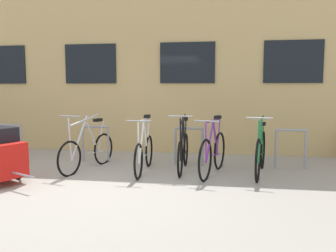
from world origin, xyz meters
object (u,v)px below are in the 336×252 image
at_px(bicycle_white, 144,152).
at_px(bicycle_purple, 213,153).
at_px(bicycle_black, 183,151).
at_px(bicycle_green, 261,152).
at_px(bicycle_silver, 88,150).

height_order(bicycle_white, bicycle_purple, bicycle_purple).
xyz_separation_m(bicycle_black, bicycle_white, (-0.72, -0.23, -0.00)).
bearing_deg(bicycle_green, bicycle_purple, -170.57).
distance_m(bicycle_silver, bicycle_white, 1.13).
xyz_separation_m(bicycle_green, bicycle_white, (-2.15, -0.15, -0.03)).
xyz_separation_m(bicycle_silver, bicycle_green, (3.28, 0.14, 0.03)).
xyz_separation_m(bicycle_silver, bicycle_white, (1.13, -0.01, -0.00)).
distance_m(bicycle_green, bicycle_purple, 0.88).
distance_m(bicycle_black, bicycle_purple, 0.61).
xyz_separation_m(bicycle_black, bicycle_purple, (0.57, -0.22, 0.02)).
relative_size(bicycle_black, bicycle_white, 0.98).
bearing_deg(bicycle_white, bicycle_black, 17.47).
xyz_separation_m(bicycle_green, bicycle_purple, (-0.86, -0.14, -0.00)).
height_order(bicycle_silver, bicycle_white, bicycle_silver).
bearing_deg(bicycle_purple, bicycle_silver, 179.81).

